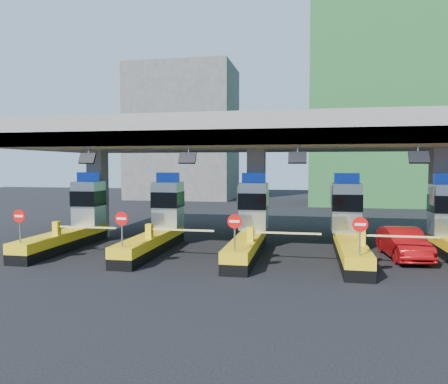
# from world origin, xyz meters

# --- Properties ---
(ground) EXTENTS (120.00, 120.00, 0.00)m
(ground) POSITION_xyz_m (0.00, 0.00, 0.00)
(ground) COLOR black
(ground) RESTS_ON ground
(toll_canopy) EXTENTS (28.00, 12.09, 7.00)m
(toll_canopy) POSITION_xyz_m (0.00, 2.87, 6.13)
(toll_canopy) COLOR slate
(toll_canopy) RESTS_ON ground
(toll_lane_far_left) EXTENTS (4.43, 8.00, 4.16)m
(toll_lane_far_left) POSITION_xyz_m (-10.00, 0.28, 1.40)
(toll_lane_far_left) COLOR black
(toll_lane_far_left) RESTS_ON ground
(toll_lane_left) EXTENTS (4.43, 8.00, 4.16)m
(toll_lane_left) POSITION_xyz_m (-5.00, 0.28, 1.40)
(toll_lane_left) COLOR black
(toll_lane_left) RESTS_ON ground
(toll_lane_center) EXTENTS (4.43, 8.00, 4.16)m
(toll_lane_center) POSITION_xyz_m (0.00, 0.28, 1.40)
(toll_lane_center) COLOR black
(toll_lane_center) RESTS_ON ground
(toll_lane_right) EXTENTS (4.43, 8.00, 4.16)m
(toll_lane_right) POSITION_xyz_m (5.00, 0.28, 1.40)
(toll_lane_right) COLOR black
(toll_lane_right) RESTS_ON ground
(bg_building_scaffold) EXTENTS (18.00, 12.00, 28.00)m
(bg_building_scaffold) POSITION_xyz_m (12.00, 32.00, 14.00)
(bg_building_scaffold) COLOR #1E5926
(bg_building_scaffold) RESTS_ON ground
(bg_building_concrete) EXTENTS (14.00, 10.00, 18.00)m
(bg_building_concrete) POSITION_xyz_m (-14.00, 36.00, 9.00)
(bg_building_concrete) COLOR #4C4C49
(bg_building_concrete) RESTS_ON ground
(red_car) EXTENTS (2.02, 4.71, 1.51)m
(red_car) POSITION_xyz_m (7.59, 0.08, 0.75)
(red_car) COLOR #9A0B0D
(red_car) RESTS_ON ground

